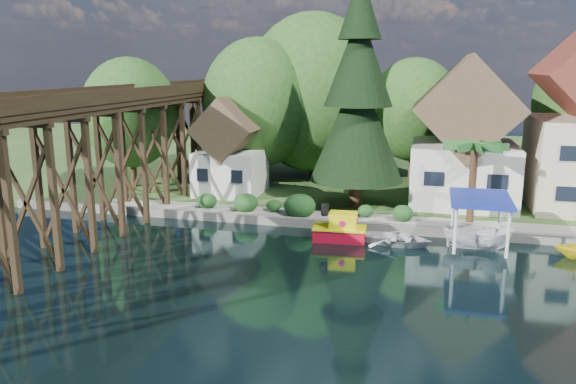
{
  "coord_description": "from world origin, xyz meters",
  "views": [
    {
      "loc": [
        4.36,
        -27.65,
        10.73
      ],
      "look_at": [
        -4.09,
        6.0,
        2.85
      ],
      "focal_mm": 35.0,
      "sensor_mm": 36.0,
      "label": 1
    }
  ],
  "objects_px": {
    "tugboat": "(340,229)",
    "boat_canopy": "(478,227)",
    "boat_white_a": "(398,237)",
    "house_left": "(464,141)",
    "conifer": "(358,98)",
    "trestle_bridge": "(110,148)",
    "palm_tree": "(475,148)",
    "shed": "(230,153)"
  },
  "relations": [
    {
      "from": "tugboat",
      "to": "boat_white_a",
      "type": "height_order",
      "value": "tugboat"
    },
    {
      "from": "trestle_bridge",
      "to": "tugboat",
      "type": "height_order",
      "value": "trestle_bridge"
    },
    {
      "from": "house_left",
      "to": "tugboat",
      "type": "xyz_separation_m",
      "value": [
        -7.64,
        -10.3,
        -4.43
      ]
    },
    {
      "from": "house_left",
      "to": "shed",
      "type": "distance_m",
      "value": 18.11
    },
    {
      "from": "shed",
      "to": "boat_canopy",
      "type": "distance_m",
      "value": 20.54
    },
    {
      "from": "shed",
      "to": "palm_tree",
      "type": "height_order",
      "value": "shed"
    },
    {
      "from": "palm_tree",
      "to": "boat_canopy",
      "type": "xyz_separation_m",
      "value": [
        0.19,
        -4.13,
        -4.09
      ]
    },
    {
      "from": "boat_canopy",
      "to": "palm_tree",
      "type": "bearing_deg",
      "value": 92.65
    },
    {
      "from": "trestle_bridge",
      "to": "boat_white_a",
      "type": "relative_size",
      "value": 10.58
    },
    {
      "from": "house_left",
      "to": "boat_canopy",
      "type": "xyz_separation_m",
      "value": [
        0.53,
        -10.01,
        -3.77
      ]
    },
    {
      "from": "shed",
      "to": "tugboat",
      "type": "bearing_deg",
      "value": -40.35
    },
    {
      "from": "house_left",
      "to": "conifer",
      "type": "height_order",
      "value": "conifer"
    },
    {
      "from": "trestle_bridge",
      "to": "boat_canopy",
      "type": "relative_size",
      "value": 8.87
    },
    {
      "from": "conifer",
      "to": "palm_tree",
      "type": "xyz_separation_m",
      "value": [
        7.93,
        -2.35,
        -3.0
      ]
    },
    {
      "from": "house_left",
      "to": "palm_tree",
      "type": "height_order",
      "value": "house_left"
    },
    {
      "from": "boat_canopy",
      "to": "house_left",
      "type": "bearing_deg",
      "value": 93.01
    },
    {
      "from": "house_left",
      "to": "boat_canopy",
      "type": "height_order",
      "value": "house_left"
    },
    {
      "from": "conifer",
      "to": "boat_white_a",
      "type": "xyz_separation_m",
      "value": [
        3.49,
        -6.68,
        -8.02
      ]
    },
    {
      "from": "tugboat",
      "to": "boat_white_a",
      "type": "distance_m",
      "value": 3.54
    },
    {
      "from": "palm_tree",
      "to": "house_left",
      "type": "bearing_deg",
      "value": 93.25
    },
    {
      "from": "shed",
      "to": "boat_canopy",
      "type": "relative_size",
      "value": 1.58
    },
    {
      "from": "shed",
      "to": "conifer",
      "type": "height_order",
      "value": "conifer"
    },
    {
      "from": "tugboat",
      "to": "conifer",
      "type": "bearing_deg",
      "value": 89.66
    },
    {
      "from": "tugboat",
      "to": "boat_canopy",
      "type": "xyz_separation_m",
      "value": [
        8.17,
        0.29,
        0.66
      ]
    },
    {
      "from": "conifer",
      "to": "palm_tree",
      "type": "height_order",
      "value": "conifer"
    },
    {
      "from": "trestle_bridge",
      "to": "shed",
      "type": "xyz_separation_m",
      "value": [
        5.0,
        9.33,
        -1.52
      ]
    },
    {
      "from": "conifer",
      "to": "boat_white_a",
      "type": "height_order",
      "value": "conifer"
    },
    {
      "from": "house_left",
      "to": "conifer",
      "type": "xyz_separation_m",
      "value": [
        -7.6,
        -3.53,
        3.31
      ]
    },
    {
      "from": "trestle_bridge",
      "to": "house_left",
      "type": "distance_m",
      "value": 25.42
    },
    {
      "from": "trestle_bridge",
      "to": "palm_tree",
      "type": "xyz_separation_m",
      "value": [
        23.33,
        4.95,
        0.11
      ]
    },
    {
      "from": "trestle_bridge",
      "to": "conifer",
      "type": "distance_m",
      "value": 17.32
    },
    {
      "from": "tugboat",
      "to": "boat_white_a",
      "type": "bearing_deg",
      "value": 1.5
    },
    {
      "from": "shed",
      "to": "boat_white_a",
      "type": "relative_size",
      "value": 1.88
    },
    {
      "from": "tugboat",
      "to": "boat_canopy",
      "type": "relative_size",
      "value": 0.68
    },
    {
      "from": "conifer",
      "to": "boat_canopy",
      "type": "bearing_deg",
      "value": -38.6
    },
    {
      "from": "shed",
      "to": "palm_tree",
      "type": "distance_m",
      "value": 18.92
    },
    {
      "from": "trestle_bridge",
      "to": "boat_canopy",
      "type": "bearing_deg",
      "value": 1.98
    },
    {
      "from": "palm_tree",
      "to": "tugboat",
      "type": "bearing_deg",
      "value": -150.97
    },
    {
      "from": "trestle_bridge",
      "to": "palm_tree",
      "type": "relative_size",
      "value": 7.78
    },
    {
      "from": "palm_tree",
      "to": "tugboat",
      "type": "distance_m",
      "value": 10.28
    },
    {
      "from": "trestle_bridge",
      "to": "tugboat",
      "type": "xyz_separation_m",
      "value": [
        15.36,
        0.52,
        -4.64
      ]
    },
    {
      "from": "conifer",
      "to": "boat_canopy",
      "type": "height_order",
      "value": "conifer"
    }
  ]
}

